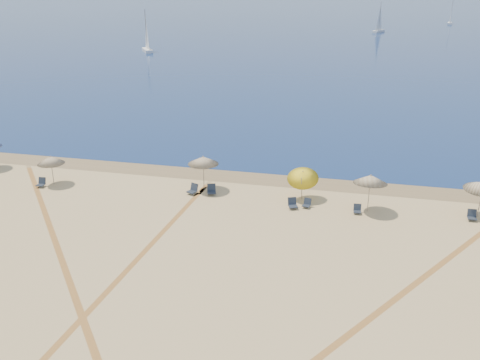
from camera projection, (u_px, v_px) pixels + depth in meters
The scene contains 17 objects.
ocean at pixel (345, 14), 222.20m from camera, with size 500.00×500.00×0.00m, color #0C2151.
wet_sand at pixel (251, 177), 39.84m from camera, with size 500.00×500.00×0.00m, color olive.
umbrella_1 at pixel (51, 160), 37.84m from camera, with size 1.96×1.97×2.24m.
umbrella_2 at pixel (203, 160), 36.71m from camera, with size 2.21×2.21×2.59m.
umbrella_3 at pixel (303, 175), 35.21m from camera, with size 2.16×2.19×2.51m.
umbrella_4 at pixel (370, 179), 33.28m from camera, with size 2.22×2.26×2.62m.
chair_1 at pixel (41, 183), 37.96m from camera, with size 0.58×0.67×0.67m.
chair_2 at pixel (193, 189), 36.70m from camera, with size 0.81×0.87×0.72m.
chair_3 at pixel (211, 190), 36.60m from camera, with size 0.79×0.85×0.73m.
chair_4 at pixel (293, 204), 34.40m from camera, with size 0.78×0.84×0.70m.
chair_5 at pixel (307, 203), 34.54m from camera, with size 0.62×0.69×0.61m.
chair_6 at pixel (357, 209), 33.66m from camera, with size 0.52×0.60×0.60m.
chair_7 at pixel (472, 216), 32.72m from camera, with size 0.57×0.66×0.66m.
sailboat_0 at pixel (451, 17), 171.46m from camera, with size 2.25×5.62×8.14m.
sailboat_1 at pixel (379, 23), 145.49m from camera, with size 3.62×5.60×8.23m.
sailboat_2 at pixel (147, 39), 106.89m from camera, with size 4.22×5.61×8.48m.
tire_tracks at pixel (167, 274), 26.78m from camera, with size 58.17×43.92×0.00m.
Camera 1 is at (7.39, -12.42, 14.39)m, focal length 38.45 mm.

